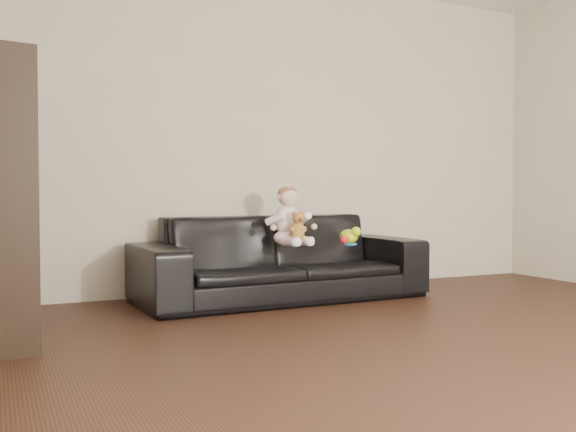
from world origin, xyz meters
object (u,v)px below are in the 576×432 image
sofa (281,258)px  teddy_bear (298,226)px  toy_green (349,236)px  toy_blue_disc (350,244)px  baby (289,219)px  toy_rattle (344,240)px

sofa → teddy_bear: teddy_bear is taller
toy_green → toy_blue_disc: (-0.05, -0.10, -0.05)m
baby → toy_blue_disc: size_ratio=4.68×
sofa → baby: 0.32m
toy_blue_disc → toy_rattle: bearing=111.9°
sofa → toy_rattle: size_ratio=34.23×
sofa → toy_rattle: sofa is taller
toy_green → toy_blue_disc: toy_green is taller
teddy_bear → toy_rattle: 0.44m
baby → toy_rattle: (0.43, -0.07, -0.16)m
toy_rattle → toy_blue_disc: toy_rattle is taller
teddy_bear → sofa: bearing=65.4°
toy_rattle → baby: bearing=170.3°
baby → toy_green: bearing=-21.7°
sofa → toy_green: bearing=-18.1°
teddy_bear → toy_blue_disc: (0.44, 0.01, -0.15)m
sofa → teddy_bear: bearing=-87.4°
teddy_bear → toy_rattle: bearing=-21.6°
sofa → baby: baby is taller
toy_rattle → toy_green: bearing=35.3°
baby → toy_blue_disc: 0.51m
teddy_bear → toy_green: 0.51m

